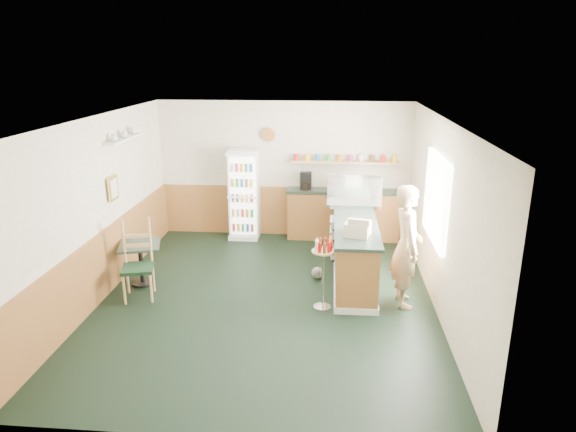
# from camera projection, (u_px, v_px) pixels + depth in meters

# --- Properties ---
(ground) EXTENTS (6.00, 6.00, 0.00)m
(ground) POSITION_uv_depth(u_px,v_px,m) (266.00, 298.00, 7.79)
(ground) COLOR black
(ground) RESTS_ON ground
(room_envelope) EXTENTS (5.04, 6.02, 2.72)m
(room_envelope) POSITION_uv_depth(u_px,v_px,m) (256.00, 189.00, 8.05)
(room_envelope) COLOR silver
(room_envelope) RESTS_ON ground
(service_counter) EXTENTS (0.68, 3.01, 1.01)m
(service_counter) POSITION_uv_depth(u_px,v_px,m) (354.00, 248.00, 8.57)
(service_counter) COLOR #A77135
(service_counter) RESTS_ON ground
(back_counter) EXTENTS (2.24, 0.42, 1.69)m
(back_counter) POSITION_uv_depth(u_px,v_px,m) (343.00, 212.00, 10.20)
(back_counter) COLOR #A77135
(back_counter) RESTS_ON ground
(drinks_fridge) EXTENTS (0.59, 0.52, 1.78)m
(drinks_fridge) POSITION_uv_depth(u_px,v_px,m) (244.00, 194.00, 10.19)
(drinks_fridge) COLOR white
(drinks_fridge) RESTS_ON ground
(display_case) EXTENTS (0.95, 0.49, 0.54)m
(display_case) POSITION_uv_depth(u_px,v_px,m) (354.00, 191.00, 8.94)
(display_case) COLOR silver
(display_case) RESTS_ON service_counter
(cash_register) EXTENTS (0.42, 0.44, 0.20)m
(cash_register) POSITION_uv_depth(u_px,v_px,m) (358.00, 229.00, 7.50)
(cash_register) COLOR beige
(cash_register) RESTS_ON service_counter
(shopkeeper) EXTENTS (0.48, 0.64, 1.82)m
(shopkeeper) POSITION_uv_depth(u_px,v_px,m) (407.00, 246.00, 7.38)
(shopkeeper) COLOR tan
(shopkeeper) RESTS_ON ground
(condiment_stand) EXTENTS (0.33, 0.33, 1.04)m
(condiment_stand) POSITION_uv_depth(u_px,v_px,m) (323.00, 263.00, 7.31)
(condiment_stand) COLOR silver
(condiment_stand) RESTS_ON ground
(newspaper_rack) EXTENTS (0.09, 0.44, 0.70)m
(newspaper_rack) POSITION_uv_depth(u_px,v_px,m) (333.00, 238.00, 8.68)
(newspaper_rack) COLOR black
(newspaper_rack) RESTS_ON ground
(cafe_table) EXTENTS (0.76, 0.76, 0.68)m
(cafe_table) POSITION_uv_depth(u_px,v_px,m) (141.00, 256.00, 8.15)
(cafe_table) COLOR black
(cafe_table) RESTS_ON ground
(cafe_chair) EXTENTS (0.55, 0.55, 1.21)m
(cafe_chair) POSITION_uv_depth(u_px,v_px,m) (139.00, 257.00, 7.73)
(cafe_chair) COLOR black
(cafe_chair) RESTS_ON ground
(dog_doorstop) EXTENTS (0.19, 0.25, 0.23)m
(dog_doorstop) POSITION_uv_depth(u_px,v_px,m) (317.00, 272.00, 8.46)
(dog_doorstop) COLOR #969791
(dog_doorstop) RESTS_ON ground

